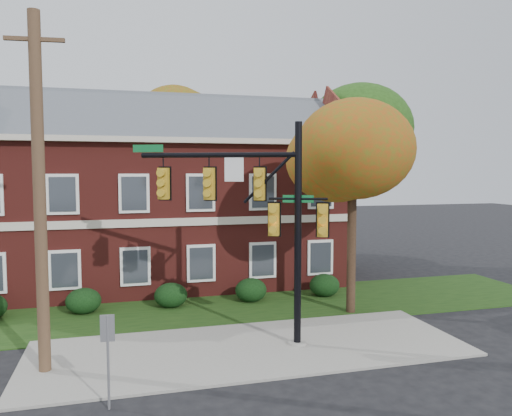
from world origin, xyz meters
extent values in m
plane|color=black|center=(0.00, 0.00, 0.00)|extent=(120.00, 120.00, 0.00)
cube|color=gray|center=(0.00, 1.00, 0.04)|extent=(14.00, 5.00, 0.08)
cube|color=#193811|center=(0.00, 6.00, 0.02)|extent=(30.00, 6.00, 0.04)
cube|color=maroon|center=(-2.00, 12.00, 3.50)|extent=(18.00, 8.00, 7.00)
cube|color=beige|center=(-2.00, 12.00, 7.12)|extent=(18.80, 8.80, 0.24)
cube|color=beige|center=(-2.00, 7.97, 3.50)|extent=(18.00, 0.12, 0.35)
ellipsoid|color=black|center=(-5.50, 6.70, 0.53)|extent=(1.40, 1.26, 1.05)
ellipsoid|color=black|center=(-2.00, 6.70, 0.53)|extent=(1.40, 1.26, 1.05)
ellipsoid|color=black|center=(1.50, 6.70, 0.53)|extent=(1.40, 1.26, 1.05)
ellipsoid|color=black|center=(5.00, 6.70, 0.53)|extent=(1.40, 1.26, 1.05)
cylinder|color=black|center=(5.00, 4.00, 2.88)|extent=(0.36, 0.36, 5.76)
ellipsoid|color=#B9340F|center=(5.00, 4.00, 6.48)|extent=(4.25, 4.25, 3.60)
ellipsoid|color=#B9340F|center=(5.62, 3.62, 7.08)|extent=(3.50, 3.50, 3.00)
cylinder|color=black|center=(9.00, 13.00, 3.52)|extent=(0.36, 0.36, 7.04)
ellipsoid|color=#1A3A10|center=(9.00, 13.00, 7.92)|extent=(5.95, 5.95, 5.04)
ellipsoid|color=#1A3A10|center=(9.88, 12.47, 8.52)|extent=(4.90, 4.90, 4.20)
cylinder|color=black|center=(-1.00, 20.00, 3.84)|extent=(0.36, 0.36, 7.68)
ellipsoid|color=#9B2F0D|center=(-1.00, 20.00, 8.64)|extent=(6.46, 6.46, 5.47)
ellipsoid|color=#9B2F0D|center=(-0.05, 19.43, 9.24)|extent=(5.32, 5.32, 4.56)
cylinder|color=gray|center=(1.54, 0.85, 0.08)|extent=(0.59, 0.59, 0.17)
cylinder|color=black|center=(1.54, 0.85, 3.67)|extent=(0.31, 0.31, 7.34)
cylinder|color=black|center=(-0.85, 1.92, 6.29)|extent=(4.85, 2.30, 0.17)
cylinder|color=black|center=(1.54, 0.85, 4.88)|extent=(1.76, 0.85, 0.08)
cube|color=#BD911E|center=(-2.57, 2.70, 5.35)|extent=(0.55, 0.48, 1.22)
cube|color=#BD911E|center=(-1.14, 2.05, 5.35)|extent=(0.55, 0.48, 1.22)
cube|color=#BD911E|center=(0.39, 1.37, 5.35)|extent=(0.55, 0.48, 1.22)
cube|color=silver|center=(-0.37, 1.71, 5.82)|extent=(0.59, 0.30, 0.79)
cube|color=#0C622B|center=(-3.05, 2.91, 6.53)|extent=(0.97, 0.47, 0.25)
cube|color=#BD911E|center=(0.82, 1.17, 4.20)|extent=(0.55, 0.48, 1.22)
cube|color=#BD911E|center=(2.26, 0.53, 4.20)|extent=(0.55, 0.48, 1.22)
cube|color=#0C622B|center=(1.54, 0.85, 4.88)|extent=(0.93, 0.45, 0.24)
cylinder|color=#513925|center=(-6.16, 0.75, 5.07)|extent=(0.37, 0.37, 10.15)
cube|color=#513925|center=(-6.16, 0.75, 9.36)|extent=(1.58, 0.26, 0.11)
cylinder|color=slate|center=(-4.34, -2.00, 1.16)|extent=(0.07, 0.07, 2.33)
cube|color=slate|center=(-4.34, -2.00, 2.01)|extent=(0.34, 0.07, 0.66)
camera|label=1|loc=(-3.99, -14.23, 5.79)|focal=35.00mm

